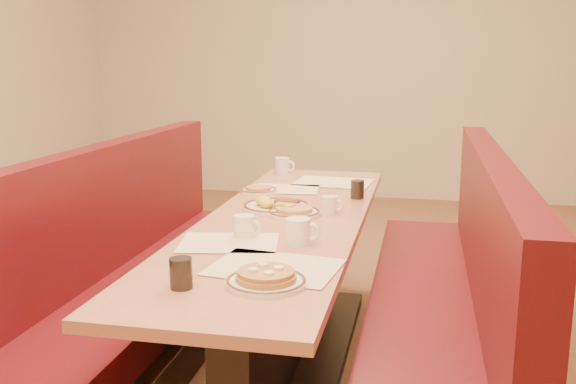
% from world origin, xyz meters
% --- Properties ---
extents(ground, '(8.00, 8.00, 0.00)m').
position_xyz_m(ground, '(0.00, 0.00, 0.00)').
color(ground, '#9E6647').
rests_on(ground, ground).
extents(diner_table, '(0.70, 2.50, 0.75)m').
position_xyz_m(diner_table, '(0.00, 0.00, 0.37)').
color(diner_table, black).
rests_on(diner_table, ground).
extents(booth_left, '(0.55, 2.50, 1.05)m').
position_xyz_m(booth_left, '(-0.73, 0.00, 0.36)').
color(booth_left, '#4C3326').
rests_on(booth_left, ground).
extents(booth_right, '(0.55, 2.50, 1.05)m').
position_xyz_m(booth_right, '(0.73, 0.00, 0.36)').
color(booth_right, '#4C3326').
rests_on(booth_right, ground).
extents(placemat_near_left, '(0.42, 0.35, 0.00)m').
position_xyz_m(placemat_near_left, '(-0.12, -0.44, 0.75)').
color(placemat_near_left, beige).
rests_on(placemat_near_left, diner_table).
extents(placemat_near_right, '(0.46, 0.37, 0.00)m').
position_xyz_m(placemat_near_right, '(0.12, -0.70, 0.75)').
color(placemat_near_right, beige).
rests_on(placemat_near_right, diner_table).
extents(placemat_far_left, '(0.37, 0.29, 0.00)m').
position_xyz_m(placemat_far_left, '(-0.12, 0.62, 0.75)').
color(placemat_far_left, beige).
rests_on(placemat_far_left, diner_table).
extents(placemat_far_right, '(0.46, 0.36, 0.00)m').
position_xyz_m(placemat_far_right, '(0.10, 0.86, 0.75)').
color(placemat_far_right, beige).
rests_on(placemat_far_right, diner_table).
extents(pancake_plate, '(0.26, 0.26, 0.06)m').
position_xyz_m(pancake_plate, '(0.13, -0.86, 0.77)').
color(pancake_plate, white).
rests_on(pancake_plate, diner_table).
extents(eggs_plate, '(0.32, 0.32, 0.06)m').
position_xyz_m(eggs_plate, '(-0.07, 0.15, 0.77)').
color(eggs_plate, white).
rests_on(eggs_plate, diner_table).
extents(extra_plate_mid, '(0.24, 0.24, 0.05)m').
position_xyz_m(extra_plate_mid, '(0.03, 0.05, 0.77)').
color(extra_plate_mid, white).
rests_on(extra_plate_mid, diner_table).
extents(extra_plate_far, '(0.20, 0.20, 0.04)m').
position_xyz_m(extra_plate_far, '(-0.25, 0.52, 0.76)').
color(extra_plate_far, white).
rests_on(extra_plate_far, diner_table).
extents(coffee_mug_a, '(0.13, 0.09, 0.10)m').
position_xyz_m(coffee_mug_a, '(0.15, -0.40, 0.80)').
color(coffee_mug_a, white).
rests_on(coffee_mug_a, diner_table).
extents(coffee_mug_b, '(0.12, 0.08, 0.09)m').
position_xyz_m(coffee_mug_b, '(-0.08, -0.35, 0.80)').
color(coffee_mug_b, white).
rests_on(coffee_mug_b, diner_table).
extents(coffee_mug_c, '(0.10, 0.07, 0.08)m').
position_xyz_m(coffee_mug_c, '(0.19, 0.13, 0.79)').
color(coffee_mug_c, white).
rests_on(coffee_mug_c, diner_table).
extents(coffee_mug_d, '(0.13, 0.09, 0.10)m').
position_xyz_m(coffee_mug_d, '(-0.25, 1.10, 0.80)').
color(coffee_mug_d, white).
rests_on(coffee_mug_d, diner_table).
extents(soda_tumbler_near, '(0.07, 0.07, 0.10)m').
position_xyz_m(soda_tumbler_near, '(-0.12, -0.95, 0.80)').
color(soda_tumbler_near, black).
rests_on(soda_tumbler_near, diner_table).
extents(soda_tumbler_mid, '(0.07, 0.07, 0.09)m').
position_xyz_m(soda_tumbler_mid, '(0.28, 0.47, 0.80)').
color(soda_tumbler_mid, black).
rests_on(soda_tumbler_mid, diner_table).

